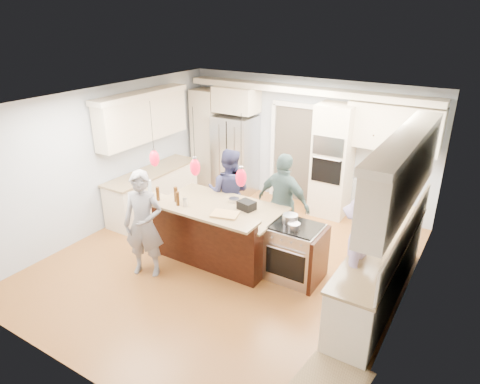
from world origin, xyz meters
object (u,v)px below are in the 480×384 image
object	(u,v)px
person_bar_end	(144,224)
island_range	(296,252)
refrigerator	(235,155)
person_far_left	(229,192)
kitchen_island	(219,230)

from	to	relation	value
person_bar_end	island_range	bearing A→B (deg)	6.44
refrigerator	island_range	world-z (taller)	refrigerator
island_range	person_bar_end	distance (m)	2.42
island_range	person_bar_end	size ratio (longest dim) A/B	0.53
person_far_left	refrigerator	bearing A→B (deg)	-78.18
island_range	refrigerator	bearing A→B (deg)	137.41
kitchen_island	person_bar_end	size ratio (longest dim) A/B	1.20
refrigerator	kitchen_island	world-z (taller)	refrigerator
person_bar_end	refrigerator	bearing A→B (deg)	77.71
kitchen_island	person_far_left	bearing A→B (deg)	111.17
kitchen_island	person_far_left	world-z (taller)	person_far_left
refrigerator	person_bar_end	bearing A→B (deg)	-80.43
refrigerator	island_range	size ratio (longest dim) A/B	1.96
refrigerator	kitchen_island	distance (m)	2.91
kitchen_island	island_range	distance (m)	1.41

